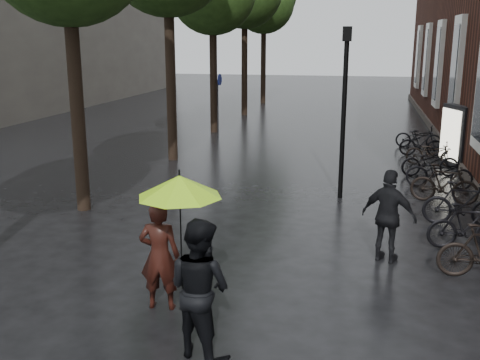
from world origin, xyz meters
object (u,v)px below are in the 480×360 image
(person_black, at_px, (200,288))
(ad_lightbox, at_px, (455,137))
(person_burgundy, at_px, (160,256))
(parked_bicycles, at_px, (439,171))
(pedestrian_walking, at_px, (389,216))
(lamp_post, at_px, (344,97))

(person_black, height_order, ad_lightbox, ad_lightbox)
(person_burgundy, distance_m, ad_lightbox, 12.62)
(parked_bicycles, bearing_deg, pedestrian_walking, -105.21)
(person_black, bearing_deg, ad_lightbox, -85.86)
(person_black, xyz_separation_m, parked_bicycles, (4.05, 9.58, -0.46))
(person_burgundy, height_order, person_black, person_black)
(pedestrian_walking, height_order, lamp_post, lamp_post)
(ad_lightbox, height_order, lamp_post, lamp_post)
(lamp_post, bearing_deg, person_burgundy, -109.31)
(person_black, relative_size, pedestrian_walking, 1.07)
(parked_bicycles, distance_m, lamp_post, 3.74)
(person_black, bearing_deg, person_burgundy, -24.06)
(person_burgundy, bearing_deg, ad_lightbox, -123.43)
(person_burgundy, bearing_deg, pedestrian_walking, -148.37)
(person_black, distance_m, ad_lightbox, 13.26)
(person_burgundy, height_order, parked_bicycles, person_burgundy)
(person_burgundy, bearing_deg, person_black, 124.33)
(person_burgundy, xyz_separation_m, parked_bicycles, (5.02, 8.46, -0.38))
(parked_bicycles, relative_size, lamp_post, 2.98)
(person_black, xyz_separation_m, pedestrian_walking, (2.48, 3.81, -0.06))
(pedestrian_walking, distance_m, ad_lightbox, 8.86)
(person_burgundy, xyz_separation_m, pedestrian_walking, (3.45, 2.68, 0.02))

